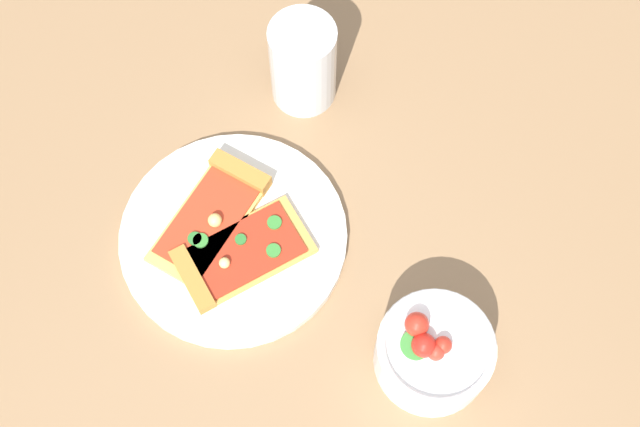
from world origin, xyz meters
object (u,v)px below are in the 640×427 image
(pizza_slice_near, at_px, (236,257))
(soda_glass, at_px, (303,65))
(plate, at_px, (234,237))
(salad_bowl, at_px, (433,352))
(pizza_slice_far, at_px, (215,211))

(pizza_slice_near, distance_m, soda_glass, 0.25)
(plate, relative_size, salad_bowl, 2.12)
(pizza_slice_near, height_order, pizza_slice_far, pizza_slice_far)
(plate, xyz_separation_m, pizza_slice_far, (0.00, -0.03, 0.01))
(salad_bowl, bearing_deg, pizza_slice_far, -68.42)
(pizza_slice_near, xyz_separation_m, salad_bowl, (-0.12, 0.21, 0.02))
(salad_bowl, distance_m, soda_glass, 0.37)
(salad_bowl, bearing_deg, pizza_slice_near, -61.06)
(plate, bearing_deg, pizza_slice_near, 66.59)
(plate, distance_m, pizza_slice_near, 0.03)
(plate, xyz_separation_m, pizza_slice_near, (0.01, 0.03, 0.01))
(pizza_slice_far, relative_size, salad_bowl, 1.39)
(pizza_slice_near, bearing_deg, plate, -113.41)
(pizza_slice_far, xyz_separation_m, soda_glass, (-0.18, -0.09, 0.04))
(plate, bearing_deg, soda_glass, -144.77)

